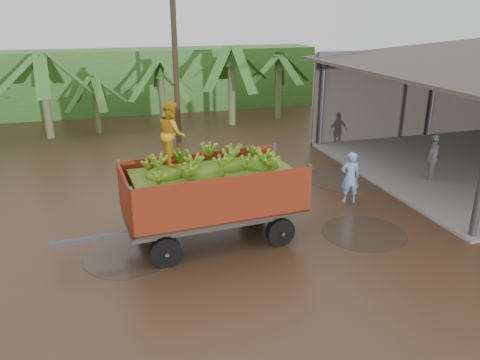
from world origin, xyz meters
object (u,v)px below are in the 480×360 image
banana_trailer (212,190)px  utility_pole (175,48)px  man_grey (432,158)px  man_blue (350,177)px

banana_trailer → utility_pole: utility_pole is taller
man_grey → utility_pole: (-7.81, 7.19, 3.40)m
banana_trailer → man_blue: banana_trailer is taller
man_blue → man_grey: 3.86m
banana_trailer → man_blue: 4.91m
man_blue → banana_trailer: bearing=25.7°
man_blue → man_grey: size_ratio=0.96×
man_grey → man_blue: bearing=-21.1°
man_blue → utility_pole: utility_pole is taller
banana_trailer → man_grey: 8.76m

